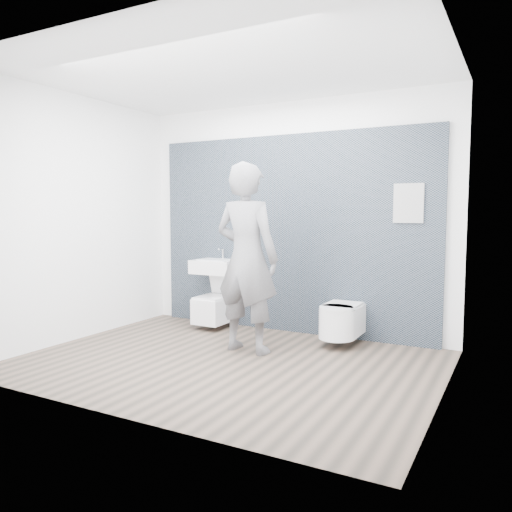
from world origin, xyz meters
The scene contains 8 objects.
ground centered at (0.00, 0.00, 0.00)m, with size 4.00×4.00×0.00m, color brown.
room_shell centered at (0.00, 0.00, 1.74)m, with size 4.00×4.00×4.00m.
tile_wall centered at (0.00, 1.47, 0.00)m, with size 3.60×0.06×2.40m, color black.
washbasin centered at (-0.91, 1.22, 0.78)m, with size 0.58×0.43×0.43m.
toilet_square centered at (-0.91, 1.18, 0.26)m, with size 0.37×0.54×0.72m.
toilet_rounded centered at (0.78, 1.11, 0.28)m, with size 0.39×0.65×0.35m.
info_placard centered at (1.42, 1.43, 0.00)m, with size 0.32×0.03×0.42m, color silver.
visitor centered at (-0.02, 0.43, 0.99)m, with size 0.72×0.47×1.98m, color slate.
Camera 1 is at (2.52, -4.09, 1.47)m, focal length 35.00 mm.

